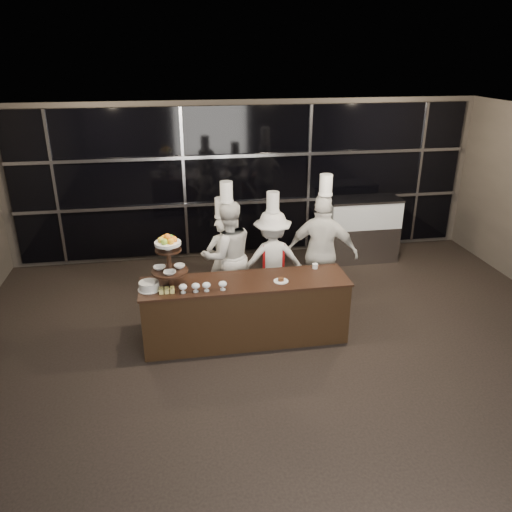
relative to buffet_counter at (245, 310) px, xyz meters
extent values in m
plane|color=black|center=(0.52, -1.76, -0.47)|extent=(10.00, 10.00, 0.00)
plane|color=black|center=(0.52, -1.76, 2.53)|extent=(10.00, 10.00, 0.00)
plane|color=#473F38|center=(0.52, 3.24, 1.03)|extent=(9.00, 0.00, 9.00)
cube|color=black|center=(0.52, 3.18, 1.03)|extent=(8.60, 0.04, 2.80)
cube|color=#A5A5AA|center=(0.52, 3.13, 0.63)|extent=(8.60, 0.06, 0.06)
cube|color=#A5A5AA|center=(0.52, 3.13, 1.53)|extent=(8.60, 0.06, 0.06)
cube|color=#A5A5AA|center=(-2.98, 3.15, 1.03)|extent=(0.05, 0.05, 2.80)
cube|color=#A5A5AA|center=(-0.68, 3.15, 1.03)|extent=(0.05, 0.05, 2.80)
cube|color=#A5A5AA|center=(1.72, 3.15, 1.03)|extent=(0.05, 0.05, 2.80)
cube|color=#A5A5AA|center=(4.02, 3.15, 1.03)|extent=(0.05, 0.05, 2.80)
cube|color=black|center=(0.00, 0.00, -0.02)|extent=(2.80, 0.70, 0.90)
cube|color=black|center=(0.00, 0.00, 0.44)|extent=(2.84, 0.74, 0.03)
cylinder|color=black|center=(-1.00, 0.00, 0.47)|extent=(0.24, 0.24, 0.03)
cylinder|color=black|center=(-1.00, 0.00, 0.80)|extent=(0.06, 0.06, 0.70)
cylinder|color=black|center=(-1.00, 0.00, 0.67)|extent=(0.48, 0.48, 0.02)
cylinder|color=black|center=(-1.00, 0.00, 0.97)|extent=(0.34, 0.34, 0.02)
cylinder|color=white|center=(-1.00, 0.00, 1.02)|extent=(0.10, 0.10, 0.06)
cylinder|color=white|center=(-1.00, 0.00, 1.07)|extent=(0.34, 0.34, 0.04)
sphere|color=orange|center=(-0.92, 0.00, 1.11)|extent=(0.09, 0.09, 0.09)
sphere|color=#57A129|center=(-0.96, 0.07, 1.11)|extent=(0.09, 0.09, 0.09)
sphere|color=orange|center=(-1.04, 0.07, 1.11)|extent=(0.09, 0.09, 0.09)
sphere|color=yellow|center=(-1.08, 0.00, 1.11)|extent=(0.09, 0.09, 0.09)
sphere|color=#88B12D|center=(-1.04, -0.07, 1.11)|extent=(0.09, 0.09, 0.09)
sphere|color=orange|center=(-0.96, -0.07, 1.11)|extent=(0.09, 0.09, 0.09)
sphere|color=orange|center=(-1.00, 0.00, 1.15)|extent=(0.09, 0.09, 0.09)
imported|color=white|center=(-1.13, 0.06, 0.71)|extent=(0.16, 0.16, 0.04)
imported|color=white|center=(-0.87, 0.06, 0.71)|extent=(0.15, 0.15, 0.05)
imported|color=white|center=(-1.00, -0.12, 0.71)|extent=(0.16, 0.16, 0.04)
cylinder|color=silver|center=(-0.84, -0.22, 0.46)|extent=(0.07, 0.07, 0.01)
cylinder|color=silver|center=(-0.84, -0.22, 0.49)|extent=(0.02, 0.02, 0.05)
ellipsoid|color=silver|center=(-0.84, -0.22, 0.54)|extent=(0.11, 0.11, 0.08)
ellipsoid|color=#1ED342|center=(-0.84, -0.22, 0.54)|extent=(0.08, 0.08, 0.05)
cylinder|color=silver|center=(-0.68, -0.22, 0.46)|extent=(0.07, 0.07, 0.01)
cylinder|color=silver|center=(-0.68, -0.22, 0.49)|extent=(0.02, 0.02, 0.05)
ellipsoid|color=silver|center=(-0.68, -0.22, 0.54)|extent=(0.11, 0.11, 0.08)
ellipsoid|color=red|center=(-0.68, -0.22, 0.54)|extent=(0.08, 0.08, 0.05)
cylinder|color=silver|center=(-0.54, -0.22, 0.46)|extent=(0.07, 0.07, 0.01)
cylinder|color=silver|center=(-0.54, -0.22, 0.49)|extent=(0.02, 0.02, 0.05)
ellipsoid|color=silver|center=(-0.54, -0.22, 0.54)|extent=(0.11, 0.11, 0.08)
ellipsoid|color=beige|center=(-0.54, -0.22, 0.54)|extent=(0.08, 0.08, 0.05)
cylinder|color=silver|center=(-0.33, -0.22, 0.46)|extent=(0.07, 0.07, 0.01)
cylinder|color=silver|center=(-0.33, -0.22, 0.49)|extent=(0.02, 0.02, 0.05)
ellipsoid|color=silver|center=(-0.33, -0.22, 0.54)|extent=(0.11, 0.11, 0.08)
ellipsoid|color=#4E241A|center=(-0.33, -0.22, 0.54)|extent=(0.08, 0.08, 0.05)
cylinder|color=white|center=(-1.28, -0.05, 0.46)|extent=(0.30, 0.30, 0.01)
cylinder|color=silver|center=(-1.28, -0.05, 0.51)|extent=(0.26, 0.26, 0.10)
cube|color=#E7DA71|center=(-1.12, -0.20, 0.48)|extent=(0.06, 0.06, 0.05)
cube|color=#E7DA71|center=(-1.05, -0.20, 0.48)|extent=(0.06, 0.06, 0.05)
cube|color=#E7DA71|center=(-0.98, -0.20, 0.48)|extent=(0.06, 0.06, 0.05)
cube|color=#E7DA71|center=(-1.12, -0.13, 0.48)|extent=(0.06, 0.06, 0.05)
cube|color=#E7DA71|center=(-1.05, -0.13, 0.48)|extent=(0.06, 0.06, 0.05)
cube|color=#E7DA71|center=(-0.98, -0.13, 0.48)|extent=(0.06, 0.06, 0.05)
cylinder|color=white|center=(0.48, -0.10, 0.46)|extent=(0.20, 0.20, 0.01)
cylinder|color=#4C2814|center=(0.48, -0.10, 0.49)|extent=(0.08, 0.08, 0.04)
cylinder|color=white|center=(1.05, 0.25, 0.49)|extent=(0.08, 0.08, 0.07)
cube|color=#A5A5AA|center=(2.65, 2.54, -0.12)|extent=(1.36, 0.58, 0.70)
cube|color=silver|center=(2.65, 2.54, 0.48)|extent=(1.36, 0.58, 0.50)
cube|color=#FFC67F|center=(2.65, 2.54, 0.48)|extent=(1.27, 0.49, 0.40)
cube|color=#A5A5AA|center=(2.65, 2.54, 0.75)|extent=(1.38, 0.60, 0.04)
imported|color=white|center=(-0.19, 1.20, 0.26)|extent=(0.62, 0.51, 1.46)
cylinder|color=white|center=(-0.19, 1.20, 1.14)|extent=(0.19, 0.19, 0.30)
cylinder|color=white|center=(-0.19, 1.20, 1.00)|extent=(0.21, 0.21, 0.03)
imported|color=silver|center=(-0.12, 1.04, 0.41)|extent=(0.97, 0.83, 1.75)
cylinder|color=white|center=(-0.12, 1.04, 1.43)|extent=(0.19, 0.19, 0.30)
cylinder|color=white|center=(-0.12, 1.04, 1.29)|extent=(0.21, 0.21, 0.03)
imported|color=white|center=(0.57, 0.97, 0.32)|extent=(1.03, 0.60, 1.58)
cylinder|color=white|center=(0.57, 0.97, 1.26)|extent=(0.19, 0.19, 0.30)
cylinder|color=white|center=(0.57, 0.97, 1.12)|extent=(0.21, 0.21, 0.03)
cube|color=#950B0D|center=(0.57, 0.85, 0.32)|extent=(0.34, 0.03, 0.59)
imported|color=white|center=(1.31, 0.77, 0.46)|extent=(1.18, 0.81, 1.86)
cylinder|color=white|center=(1.31, 0.77, 1.54)|extent=(0.19, 0.19, 0.30)
cylinder|color=white|center=(1.31, 0.77, 1.40)|extent=(0.21, 0.21, 0.03)
camera|label=1|loc=(-0.88, -6.07, 3.36)|focal=35.00mm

